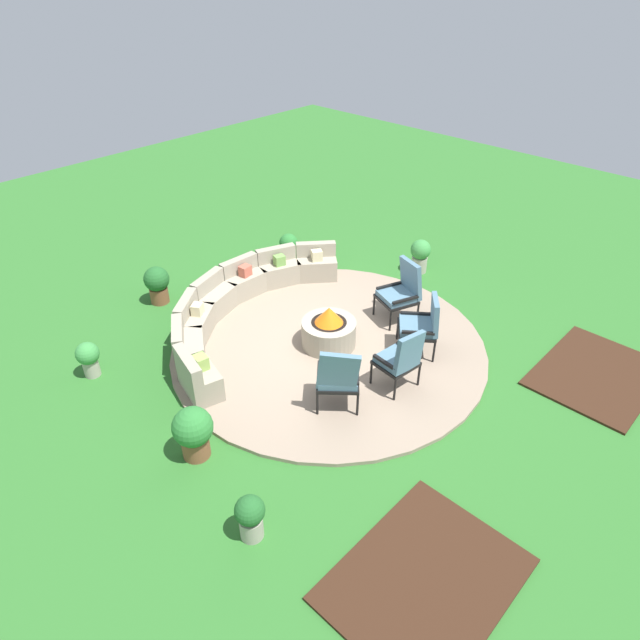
# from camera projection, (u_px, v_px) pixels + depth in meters

# --- Properties ---
(ground_plane) EXTENTS (24.00, 24.00, 0.00)m
(ground_plane) POSITION_uv_depth(u_px,v_px,m) (329.00, 347.00, 9.38)
(ground_plane) COLOR #2D6B28
(patio_circle) EXTENTS (5.21, 5.21, 0.06)m
(patio_circle) POSITION_uv_depth(u_px,v_px,m) (329.00, 345.00, 9.36)
(patio_circle) COLOR gray
(patio_circle) RESTS_ON ground_plane
(mulch_bed_left) EXTENTS (2.09, 1.58, 0.04)m
(mulch_bed_left) POSITION_uv_depth(u_px,v_px,m) (425.00, 579.00, 5.94)
(mulch_bed_left) COLOR #382114
(mulch_bed_left) RESTS_ON ground_plane
(mulch_bed_right) EXTENTS (2.09, 1.58, 0.04)m
(mulch_bed_right) POSITION_uv_depth(u_px,v_px,m) (597.00, 374.00, 8.75)
(mulch_bed_right) COLOR #382114
(mulch_bed_right) RESTS_ON ground_plane
(fire_pit) EXTENTS (0.90, 0.90, 0.72)m
(fire_pit) POSITION_uv_depth(u_px,v_px,m) (329.00, 330.00, 9.19)
(fire_pit) COLOR #9E937F
(fire_pit) RESTS_ON patio_circle
(curved_stone_bench) EXTENTS (4.41, 2.34, 0.70)m
(curved_stone_bench) POSITION_uv_depth(u_px,v_px,m) (238.00, 304.00, 9.85)
(curved_stone_bench) COLOR #9E937F
(curved_stone_bench) RESTS_ON patio_circle
(lounge_chair_front_left) EXTENTS (0.83, 0.86, 1.10)m
(lounge_chair_front_left) POSITION_uv_depth(u_px,v_px,m) (338.00, 376.00, 7.79)
(lounge_chair_front_left) COLOR black
(lounge_chair_front_left) RESTS_ON patio_circle
(lounge_chair_front_right) EXTENTS (0.62, 0.59, 1.04)m
(lounge_chair_front_right) POSITION_uv_depth(u_px,v_px,m) (401.00, 358.00, 8.14)
(lounge_chair_front_right) COLOR black
(lounge_chair_front_right) RESTS_ON patio_circle
(lounge_chair_back_left) EXTENTS (0.85, 0.85, 1.01)m
(lounge_chair_back_left) POSITION_uv_depth(u_px,v_px,m) (423.00, 324.00, 8.91)
(lounge_chair_back_left) COLOR black
(lounge_chair_back_left) RESTS_ON patio_circle
(lounge_chair_back_right) EXTENTS (0.79, 0.77, 1.11)m
(lounge_chair_back_right) POSITION_uv_depth(u_px,v_px,m) (402.00, 290.00, 9.70)
(lounge_chair_back_right) COLOR black
(lounge_chair_back_right) RESTS_ON patio_circle
(potted_plant_0) EXTENTS (0.47, 0.47, 0.73)m
(potted_plant_0) POSITION_uv_depth(u_px,v_px,m) (157.00, 283.00, 10.33)
(potted_plant_0) COLOR brown
(potted_plant_0) RESTS_ON ground_plane
(potted_plant_1) EXTENTS (0.41, 0.41, 0.70)m
(potted_plant_1) POSITION_uv_depth(u_px,v_px,m) (420.00, 254.00, 11.32)
(potted_plant_1) COLOR #A89E8E
(potted_plant_1) RESTS_ON ground_plane
(potted_plant_2) EXTENTS (0.53, 0.53, 0.77)m
(potted_plant_2) POSITION_uv_depth(u_px,v_px,m) (193.00, 431.00, 7.17)
(potted_plant_2) COLOR brown
(potted_plant_2) RESTS_ON ground_plane
(potted_plant_3) EXTENTS (0.35, 0.35, 0.61)m
(potted_plant_3) POSITION_uv_depth(u_px,v_px,m) (250.00, 516.00, 6.21)
(potted_plant_3) COLOR #A89E8E
(potted_plant_3) RESTS_ON ground_plane
(potted_plant_4) EXTENTS (0.40, 0.40, 0.55)m
(potted_plant_4) POSITION_uv_depth(u_px,v_px,m) (289.00, 245.00, 11.86)
(potted_plant_4) COLOR brown
(potted_plant_4) RESTS_ON ground_plane
(potted_plant_5) EXTENTS (0.36, 0.36, 0.60)m
(potted_plant_5) POSITION_uv_depth(u_px,v_px,m) (88.00, 357.00, 8.58)
(potted_plant_5) COLOR #A89E8E
(potted_plant_5) RESTS_ON ground_plane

